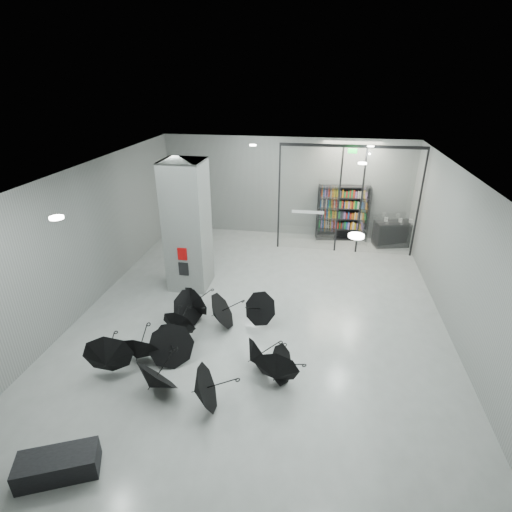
% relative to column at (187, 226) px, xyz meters
% --- Properties ---
extents(room, '(14.00, 14.02, 4.01)m').
position_rel_column_xyz_m(room, '(2.50, -2.00, 0.84)').
color(room, gray).
rests_on(room, ground).
extents(column, '(1.20, 1.20, 4.00)m').
position_rel_column_xyz_m(column, '(0.00, 0.00, 0.00)').
color(column, slate).
rests_on(column, ground).
extents(fire_cabinet, '(0.28, 0.04, 0.38)m').
position_rel_column_xyz_m(fire_cabinet, '(0.00, -0.62, -0.65)').
color(fire_cabinet, '#A50A07').
rests_on(fire_cabinet, column).
extents(info_panel, '(0.30, 0.03, 0.42)m').
position_rel_column_xyz_m(info_panel, '(0.00, -0.62, -1.15)').
color(info_panel, black).
rests_on(info_panel, column).
extents(exit_sign, '(0.30, 0.06, 0.15)m').
position_rel_column_xyz_m(exit_sign, '(4.90, 3.30, 1.82)').
color(exit_sign, '#0CE533').
rests_on(exit_sign, room).
extents(glass_partition, '(5.06, 0.08, 4.00)m').
position_rel_column_xyz_m(glass_partition, '(4.89, 3.50, 0.18)').
color(glass_partition, silver).
rests_on(glass_partition, ground).
extents(bench, '(1.41, 1.03, 0.42)m').
position_rel_column_xyz_m(bench, '(-0.13, -6.80, -1.79)').
color(bench, black).
rests_on(bench, ground).
extents(bookshelf, '(2.06, 0.67, 2.23)m').
position_rel_column_xyz_m(bookshelf, '(4.86, 4.75, -0.89)').
color(bookshelf, black).
rests_on(bookshelf, ground).
extents(shop_counter, '(1.75, 1.05, 0.98)m').
position_rel_column_xyz_m(shop_counter, '(6.95, 4.41, -1.51)').
color(shop_counter, black).
rests_on(shop_counter, ground).
extents(umbrella_cluster, '(4.85, 4.56, 1.29)m').
position_rel_column_xyz_m(umbrella_cluster, '(1.22, -3.47, -1.69)').
color(umbrella_cluster, black).
rests_on(umbrella_cluster, ground).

